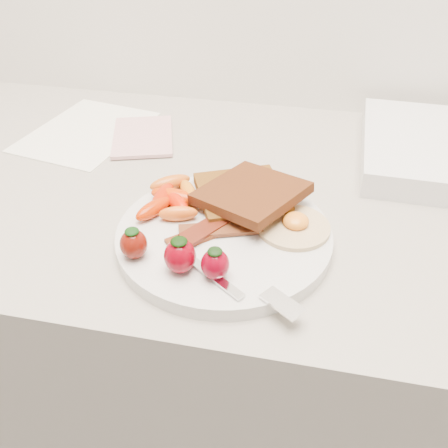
# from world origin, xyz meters

# --- Properties ---
(counter) EXTENTS (2.00, 0.60, 0.90)m
(counter) POSITION_xyz_m (0.00, 1.70, 0.45)
(counter) COLOR gray
(counter) RESTS_ON ground
(plate) EXTENTS (0.27, 0.27, 0.02)m
(plate) POSITION_xyz_m (-0.01, 1.57, 0.91)
(plate) COLOR silver
(plate) RESTS_ON counter
(toast_lower) EXTENTS (0.15, 0.15, 0.01)m
(toast_lower) POSITION_xyz_m (-0.00, 1.64, 0.93)
(toast_lower) COLOR #472506
(toast_lower) RESTS_ON plate
(toast_upper) EXTENTS (0.16, 0.16, 0.03)m
(toast_upper) POSITION_xyz_m (0.01, 1.63, 0.94)
(toast_upper) COLOR #3D1C0B
(toast_upper) RESTS_ON toast_lower
(fried_egg) EXTENTS (0.12, 0.12, 0.02)m
(fried_egg) POSITION_xyz_m (0.07, 1.59, 0.92)
(fried_egg) COLOR beige
(fried_egg) RESTS_ON plate
(bacon_strips) EXTENTS (0.12, 0.11, 0.01)m
(bacon_strips) POSITION_xyz_m (-0.02, 1.57, 0.92)
(bacon_strips) COLOR #451106
(bacon_strips) RESTS_ON plate
(baby_carrots) EXTENTS (0.09, 0.12, 0.02)m
(baby_carrots) POSITION_xyz_m (-0.09, 1.61, 0.93)
(baby_carrots) COLOR #D23200
(baby_carrots) RESTS_ON plate
(strawberries) EXTENTS (0.13, 0.05, 0.04)m
(strawberries) POSITION_xyz_m (-0.05, 1.49, 0.94)
(strawberries) COLOR #5E0E06
(strawberries) RESTS_ON plate
(fork) EXTENTS (0.16, 0.09, 0.00)m
(fork) POSITION_xyz_m (0.03, 1.48, 0.92)
(fork) COLOR silver
(fork) RESTS_ON plate
(paper_sheet) EXTENTS (0.21, 0.26, 0.00)m
(paper_sheet) POSITION_xyz_m (-0.31, 1.82, 0.90)
(paper_sheet) COLOR white
(paper_sheet) RESTS_ON counter
(notepad) EXTENTS (0.14, 0.17, 0.01)m
(notepad) POSITION_xyz_m (-0.20, 1.81, 0.91)
(notepad) COLOR #D9A0A2
(notepad) RESTS_ON paper_sheet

